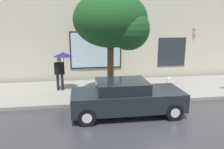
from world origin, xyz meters
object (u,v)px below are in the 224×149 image
fire_hydrant (168,84)px  pedestrian_with_umbrella (62,60)px  parked_car (126,98)px  street_tree (114,22)px

fire_hydrant → pedestrian_with_umbrella: (-5.25, 0.97, 1.18)m
parked_car → pedestrian_with_umbrella: size_ratio=2.21×
fire_hydrant → pedestrian_with_umbrella: size_ratio=0.37×
fire_hydrant → parked_car: bearing=-140.1°
fire_hydrant → street_tree: size_ratio=0.15×
parked_car → fire_hydrant: bearing=39.9°
fire_hydrant → pedestrian_with_umbrella: pedestrian_with_umbrella is taller
fire_hydrant → pedestrian_with_umbrella: 5.47m
parked_car → street_tree: bearing=95.3°
street_tree → parked_car: bearing=-84.7°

